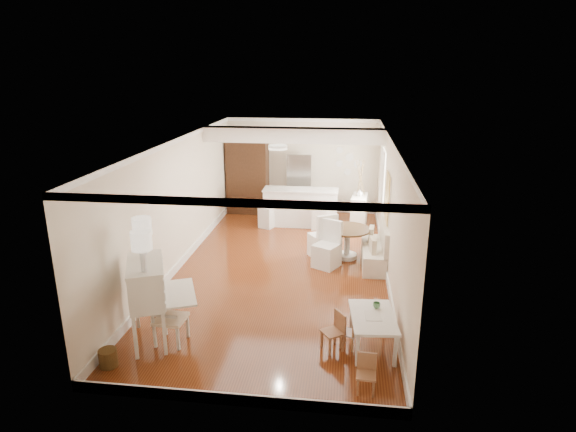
% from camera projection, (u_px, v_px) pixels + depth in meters
% --- Properties ---
extents(room, '(9.00, 9.04, 2.82)m').
position_uv_depth(room, '(285.00, 177.00, 10.24)').
color(room, brown).
rests_on(room, ground).
extents(secretary_bureau, '(1.39, 1.41, 1.36)m').
position_uv_depth(secretary_bureau, '(148.00, 302.00, 7.57)').
color(secretary_bureau, silver).
rests_on(secretary_bureau, ground).
extents(gustavian_armchair, '(0.53, 0.53, 0.86)m').
position_uv_depth(gustavian_armchair, '(170.00, 318.00, 7.60)').
color(gustavian_armchair, beige).
rests_on(gustavian_armchair, ground).
extents(wicker_basket, '(0.34, 0.34, 0.27)m').
position_uv_depth(wicker_basket, '(108.00, 358.00, 7.06)').
color(wicker_basket, brown).
rests_on(wicker_basket, ground).
extents(kids_table, '(0.76, 1.16, 0.55)m').
position_uv_depth(kids_table, '(372.00, 332.00, 7.50)').
color(kids_table, silver).
rests_on(kids_table, ground).
extents(kids_chair_a, '(0.42, 0.42, 0.63)m').
position_uv_depth(kids_chair_a, '(333.00, 332.00, 7.42)').
color(kids_chair_a, '#9C6846').
rests_on(kids_chair_a, ground).
extents(kids_chair_b, '(0.32, 0.32, 0.51)m').
position_uv_depth(kids_chair_b, '(349.00, 332.00, 7.52)').
color(kids_chair_b, '#B57F52').
rests_on(kids_chair_b, ground).
extents(kids_chair_c, '(0.28, 0.28, 0.55)m').
position_uv_depth(kids_chair_c, '(366.00, 374.00, 6.46)').
color(kids_chair_c, '#976544').
rests_on(kids_chair_c, ground).
extents(banquette, '(0.52, 1.60, 0.98)m').
position_uv_depth(banquette, '(374.00, 244.00, 10.62)').
color(banquette, silver).
rests_on(banquette, ground).
extents(dining_table, '(1.08, 1.08, 0.72)m').
position_uv_depth(dining_table, '(347.00, 243.00, 11.03)').
color(dining_table, '#4D3219').
rests_on(dining_table, ground).
extents(slip_chair_near, '(0.68, 0.68, 1.03)m').
position_uv_depth(slip_chair_near, '(327.00, 245.00, 10.49)').
color(slip_chair_near, white).
rests_on(slip_chair_near, ground).
extents(slip_chair_far, '(0.71, 0.72, 1.07)m').
position_uv_depth(slip_chair_far, '(322.00, 235.00, 11.05)').
color(slip_chair_far, white).
rests_on(slip_chair_far, ground).
extents(breakfast_counter, '(2.05, 0.65, 1.03)m').
position_uv_depth(breakfast_counter, '(301.00, 207.00, 13.30)').
color(breakfast_counter, white).
rests_on(breakfast_counter, ground).
extents(bar_stool_left, '(0.48, 0.48, 0.92)m').
position_uv_depth(bar_stool_left, '(267.00, 211.00, 13.13)').
color(bar_stool_left, silver).
rests_on(bar_stool_left, ground).
extents(bar_stool_right, '(0.43, 0.43, 1.01)m').
position_uv_depth(bar_stool_right, '(319.00, 211.00, 13.02)').
color(bar_stool_right, white).
rests_on(bar_stool_right, ground).
extents(pantry_cabinet, '(1.20, 0.60, 2.30)m').
position_uv_depth(pantry_cabinet, '(248.00, 175.00, 14.34)').
color(pantry_cabinet, '#381E11').
rests_on(pantry_cabinet, ground).
extents(fridge, '(0.75, 0.65, 1.80)m').
position_uv_depth(fridge, '(311.00, 185.00, 14.16)').
color(fridge, silver).
rests_on(fridge, ground).
extents(sideboard, '(0.49, 0.93, 0.86)m').
position_uv_depth(sideboard, '(359.00, 211.00, 13.25)').
color(sideboard, white).
rests_on(sideboard, ground).
extents(pencil_cup, '(0.13, 0.13, 0.09)m').
position_uv_depth(pencil_cup, '(376.00, 305.00, 7.64)').
color(pencil_cup, '#589863').
rests_on(pencil_cup, kids_table).
extents(branch_vase, '(0.22, 0.22, 0.19)m').
position_uv_depth(branch_vase, '(360.00, 193.00, 13.09)').
color(branch_vase, white).
rests_on(branch_vase, sideboard).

